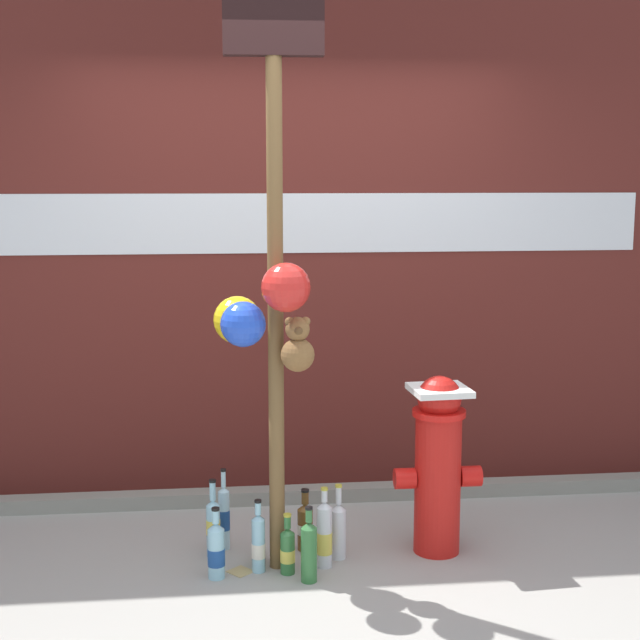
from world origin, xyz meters
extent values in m
plane|color=#9E9B93|center=(0.00, 0.00, 0.00)|extent=(14.00, 14.00, 0.00)
cube|color=#561E19|center=(0.00, 1.52, 1.73)|extent=(10.00, 0.20, 3.47)
cube|color=silver|center=(0.14, 1.42, 1.57)|extent=(3.85, 0.01, 0.34)
cube|color=gray|center=(0.00, 1.15, 0.04)|extent=(8.00, 0.12, 0.08)
cylinder|color=brown|center=(-0.15, 0.29, 1.32)|extent=(0.07, 0.07, 2.63)
cube|color=black|center=(-0.15, 0.29, 2.53)|extent=(0.44, 0.09, 0.36)
sphere|color=red|center=(-0.11, 0.14, 1.36)|extent=(0.22, 0.22, 0.22)
sphere|color=yellow|center=(-0.32, 0.36, 1.18)|extent=(0.22, 0.22, 0.22)
sphere|color=blue|center=(-0.30, 0.17, 1.19)|extent=(0.20, 0.20, 0.20)
sphere|color=brown|center=(-0.06, 0.20, 1.04)|extent=(0.15, 0.15, 0.15)
sphere|color=brown|center=(-0.06, 0.20, 1.16)|extent=(0.11, 0.11, 0.11)
sphere|color=brown|center=(-0.09, 0.20, 1.19)|extent=(0.04, 0.04, 0.04)
sphere|color=brown|center=(-0.02, 0.20, 1.19)|extent=(0.04, 0.04, 0.04)
sphere|color=brown|center=(-0.06, 0.16, 1.16)|extent=(0.04, 0.04, 0.04)
cylinder|color=red|center=(0.64, 0.38, 0.35)|extent=(0.23, 0.23, 0.69)
cylinder|color=red|center=(0.64, 0.38, 0.71)|extent=(0.26, 0.26, 0.03)
sphere|color=red|center=(0.64, 0.38, 0.78)|extent=(0.21, 0.21, 0.21)
cylinder|color=red|center=(0.48, 0.38, 0.38)|extent=(0.10, 0.10, 0.10)
cylinder|color=red|center=(0.81, 0.38, 0.38)|extent=(0.10, 0.10, 0.10)
cube|color=white|center=(0.64, 0.38, 0.82)|extent=(0.29, 0.29, 0.03)
cylinder|color=brown|center=(0.00, 0.47, 0.10)|extent=(0.08, 0.08, 0.21)
cone|color=brown|center=(0.00, 0.47, 0.22)|extent=(0.08, 0.08, 0.03)
cylinder|color=brown|center=(0.00, 0.47, 0.27)|extent=(0.04, 0.04, 0.06)
cylinder|color=silver|center=(0.00, 0.47, 0.11)|extent=(0.08, 0.08, 0.05)
cylinder|color=black|center=(0.00, 0.47, 0.31)|extent=(0.04, 0.04, 0.01)
cylinder|color=#337038|center=(-0.24, 0.34, 0.10)|extent=(0.06, 0.06, 0.21)
cone|color=#337038|center=(-0.24, 0.34, 0.22)|extent=(0.06, 0.06, 0.02)
cylinder|color=#337038|center=(-0.24, 0.34, 0.26)|extent=(0.02, 0.02, 0.06)
cylinder|color=gold|center=(-0.24, 0.34, 0.30)|extent=(0.03, 0.03, 0.01)
cylinder|color=#337038|center=(-0.02, 0.11, 0.13)|extent=(0.08, 0.08, 0.26)
cone|color=#337038|center=(-0.02, 0.11, 0.27)|extent=(0.08, 0.08, 0.03)
cylinder|color=#337038|center=(-0.02, 0.11, 0.31)|extent=(0.03, 0.03, 0.06)
cylinder|color=black|center=(-0.02, 0.11, 0.35)|extent=(0.03, 0.03, 0.01)
cylinder|color=#93CCE0|center=(-0.44, 0.19, 0.12)|extent=(0.08, 0.08, 0.23)
cone|color=#93CCE0|center=(-0.44, 0.19, 0.25)|extent=(0.08, 0.08, 0.03)
cylinder|color=#93CCE0|center=(-0.44, 0.19, 0.30)|extent=(0.03, 0.03, 0.06)
cylinder|color=#1E478C|center=(-0.44, 0.19, 0.10)|extent=(0.08, 0.08, 0.08)
cylinder|color=black|center=(-0.44, 0.19, 0.33)|extent=(0.04, 0.04, 0.01)
cylinder|color=silver|center=(0.15, 0.35, 0.12)|extent=(0.08, 0.08, 0.24)
cone|color=silver|center=(0.15, 0.35, 0.26)|extent=(0.08, 0.08, 0.03)
cylinder|color=silver|center=(0.15, 0.35, 0.32)|extent=(0.03, 0.03, 0.09)
cylinder|color=gold|center=(0.15, 0.35, 0.36)|extent=(0.03, 0.03, 0.01)
cylinder|color=#93CCE0|center=(-0.45, 0.44, 0.13)|extent=(0.07, 0.07, 0.26)
cone|color=#93CCE0|center=(-0.45, 0.44, 0.27)|extent=(0.07, 0.07, 0.03)
cylinder|color=#93CCE0|center=(-0.45, 0.44, 0.33)|extent=(0.03, 0.03, 0.09)
cylinder|color=#D8C64C|center=(-0.45, 0.44, 0.15)|extent=(0.07, 0.07, 0.07)
cylinder|color=black|center=(-0.45, 0.44, 0.38)|extent=(0.03, 0.03, 0.01)
cylinder|color=#337038|center=(-0.11, 0.21, 0.10)|extent=(0.07, 0.07, 0.19)
cone|color=#337038|center=(-0.11, 0.21, 0.21)|extent=(0.07, 0.07, 0.03)
cylinder|color=#337038|center=(-0.11, 0.21, 0.25)|extent=(0.03, 0.03, 0.06)
cylinder|color=#D8C64C|center=(-0.11, 0.21, 0.09)|extent=(0.07, 0.07, 0.06)
cylinder|color=gold|center=(-0.11, 0.21, 0.28)|extent=(0.04, 0.04, 0.01)
cylinder|color=#93CCE0|center=(-0.24, 0.24, 0.13)|extent=(0.06, 0.06, 0.25)
cone|color=#93CCE0|center=(-0.24, 0.24, 0.27)|extent=(0.06, 0.06, 0.03)
cylinder|color=#93CCE0|center=(-0.24, 0.24, 0.31)|extent=(0.03, 0.03, 0.06)
cylinder|color=silver|center=(-0.24, 0.24, 0.10)|extent=(0.06, 0.06, 0.07)
cylinder|color=black|center=(-0.24, 0.24, 0.34)|extent=(0.03, 0.03, 0.01)
cylinder|color=#B2DBEA|center=(-0.40, 0.53, 0.15)|extent=(0.06, 0.06, 0.30)
cone|color=#B2DBEA|center=(-0.40, 0.53, 0.31)|extent=(0.06, 0.06, 0.02)
cylinder|color=#B2DBEA|center=(-0.40, 0.53, 0.36)|extent=(0.02, 0.02, 0.08)
cylinder|color=#1E478C|center=(-0.40, 0.53, 0.15)|extent=(0.06, 0.06, 0.10)
cylinder|color=black|center=(-0.40, 0.53, 0.41)|extent=(0.03, 0.03, 0.01)
cylinder|color=silver|center=(0.07, 0.26, 0.15)|extent=(0.07, 0.07, 0.29)
cone|color=silver|center=(0.07, 0.26, 0.31)|extent=(0.07, 0.07, 0.03)
cylinder|color=silver|center=(0.07, 0.26, 0.35)|extent=(0.03, 0.03, 0.06)
cylinder|color=#D8C64C|center=(0.07, 0.26, 0.12)|extent=(0.07, 0.07, 0.11)
cylinder|color=gold|center=(0.07, 0.26, 0.39)|extent=(0.03, 0.03, 0.01)
cube|color=tan|center=(-0.33, 0.24, 0.00)|extent=(0.14, 0.14, 0.01)
camera|label=1|loc=(-0.39, -3.82, 1.85)|focal=51.38mm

